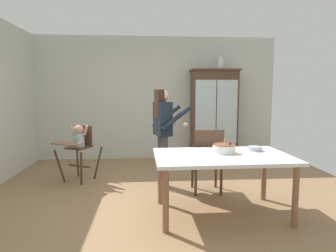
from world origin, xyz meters
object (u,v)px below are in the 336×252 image
Objects in this scene: china_cabinet at (214,115)px; ceramic_vase at (220,64)px; serving_bowl at (255,149)px; adult_person at (163,126)px; dining_chair_far_side at (208,157)px; high_chair_with_toddler at (79,142)px; birthday_cake at (224,149)px; dining_table at (222,162)px.

china_cabinet is 7.33× the size of ceramic_vase.
serving_bowl is at bearing -92.20° from china_cabinet.
adult_person is 1.59× the size of dining_chair_far_side.
birthday_cake is (2.08, -1.42, 0.14)m from high_chair_with_toddler.
adult_person is 1.24m from birthday_cake.
ceramic_vase is at bearing 76.90° from birthday_cake.
high_chair_with_toddler is at bearing -153.16° from ceramic_vase.
high_chair_with_toddler is at bearing -19.86° from dining_chair_far_side.
dining_table is at bearing -156.95° from serving_bowl.
ceramic_vase is at bearing 85.30° from serving_bowl.
serving_bowl is (0.43, 0.10, -0.03)m from birthday_cake.
ceramic_vase is 3.32m from dining_table.
serving_bowl is (2.51, -1.32, 0.11)m from high_chair_with_toddler.
dining_table is 1.70× the size of dining_chair_far_side.
high_chair_with_toddler is 2.17m from dining_chair_far_side.
adult_person is (-1.23, -1.79, -0.03)m from china_cabinet.
dining_table is 0.18m from birthday_cake.
china_cabinet is at bearing 55.07° from high_chair_with_toddler.
high_chair_with_toddler is at bearing -152.19° from china_cabinet.
adult_person is 8.50× the size of serving_bowl.
adult_person is (1.39, -0.41, 0.31)m from high_chair_with_toddler.
ceramic_vase reaches higher than adult_person.
dining_table is 5.82× the size of birthday_cake.
serving_bowl is at bearing 13.41° from birthday_cake.
china_cabinet is at bearing -50.91° from adult_person.
high_chair_with_toddler is (-2.73, -1.38, -1.44)m from ceramic_vase.
high_chair_with_toddler is at bearing 145.64° from birthday_cake.
dining_table is at bearing -103.61° from ceramic_vase.
ceramic_vase reaches higher than china_cabinet.
adult_person is 0.85m from dining_chair_far_side.
serving_bowl is 0.75m from dining_chair_far_side.
high_chair_with_toddler is 2.54m from dining_table.
serving_bowl is (-0.22, -2.70, -1.33)m from ceramic_vase.
dining_chair_far_side is (-0.60, -2.18, -0.44)m from china_cabinet.
birthday_cake is (0.05, 0.10, 0.14)m from dining_table.
dining_table is at bearing 93.11° from dining_chair_far_side.
dining_chair_far_side is at bearing 96.14° from birthday_cake.
ceramic_vase is (0.12, 0.00, 1.10)m from china_cabinet.
high_chair_with_toddler reaches higher than dining_table.
dining_chair_far_side is (-0.50, 0.52, -0.21)m from serving_bowl.
china_cabinet is 2.08× the size of high_chair_with_toddler.
ceramic_vase is 3.02m from serving_bowl.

